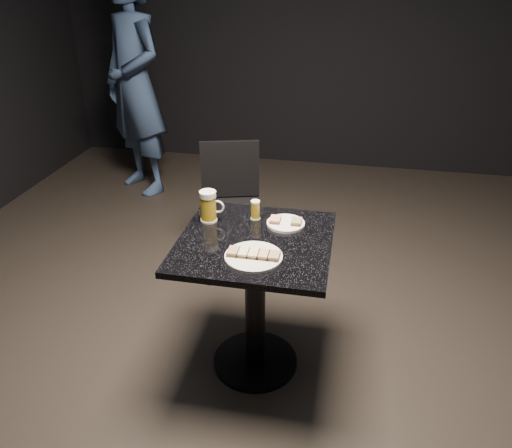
# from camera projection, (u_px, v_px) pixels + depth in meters

# --- Properties ---
(floor) EXTENTS (6.00, 6.00, 0.00)m
(floor) POSITION_uv_depth(u_px,v_px,m) (255.00, 362.00, 2.64)
(floor) COLOR black
(floor) RESTS_ON ground
(plate_large) EXTENTS (0.25, 0.25, 0.01)m
(plate_large) POSITION_uv_depth(u_px,v_px,m) (254.00, 257.00, 2.14)
(plate_large) COLOR silver
(plate_large) RESTS_ON table
(plate_small) EXTENTS (0.18, 0.18, 0.01)m
(plate_small) POSITION_uv_depth(u_px,v_px,m) (286.00, 224.00, 2.41)
(plate_small) COLOR white
(plate_small) RESTS_ON table
(patron) EXTENTS (0.83, 0.76, 1.89)m
(patron) POSITION_uv_depth(u_px,v_px,m) (135.00, 85.00, 4.22)
(patron) COLOR navy
(patron) RESTS_ON floor
(table) EXTENTS (0.70, 0.70, 0.75)m
(table) POSITION_uv_depth(u_px,v_px,m) (255.00, 283.00, 2.40)
(table) COLOR black
(table) RESTS_ON floor
(beer_mug) EXTENTS (0.12, 0.08, 0.16)m
(beer_mug) POSITION_uv_depth(u_px,v_px,m) (209.00, 206.00, 2.41)
(beer_mug) COLOR silver
(beer_mug) RESTS_ON table
(beer_tumbler) EXTENTS (0.05, 0.05, 0.10)m
(beer_tumbler) POSITION_uv_depth(u_px,v_px,m) (255.00, 210.00, 2.45)
(beer_tumbler) COLOR silver
(beer_tumbler) RESTS_ON table
(chair) EXTENTS (0.47, 0.47, 0.86)m
(chair) POSITION_uv_depth(u_px,v_px,m) (231.00, 200.00, 3.25)
(chair) COLOR black
(chair) RESTS_ON floor
(canapes_on_plate_large) EXTENTS (0.23, 0.07, 0.02)m
(canapes_on_plate_large) POSITION_uv_depth(u_px,v_px,m) (254.00, 254.00, 2.13)
(canapes_on_plate_large) COLOR #4C3521
(canapes_on_plate_large) RESTS_ON plate_large
(canapes_on_plate_small) EXTENTS (0.15, 0.07, 0.02)m
(canapes_on_plate_small) POSITION_uv_depth(u_px,v_px,m) (286.00, 221.00, 2.40)
(canapes_on_plate_small) COLOR #4C3521
(canapes_on_plate_small) RESTS_ON plate_small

